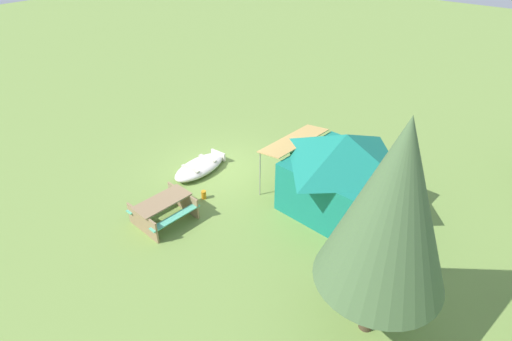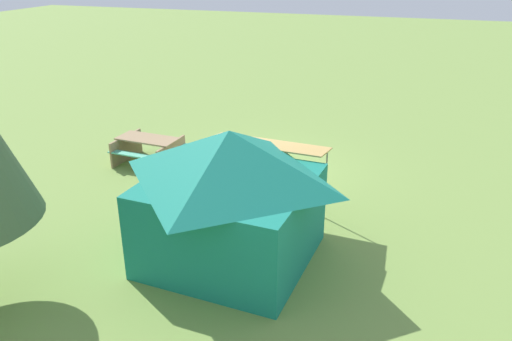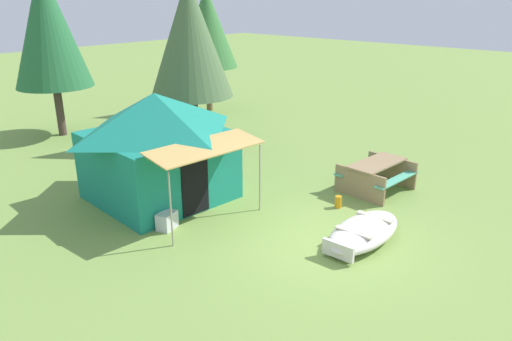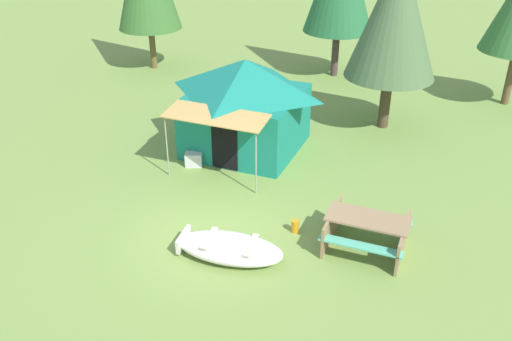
{
  "view_description": "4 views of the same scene",
  "coord_description": "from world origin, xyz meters",
  "px_view_note": "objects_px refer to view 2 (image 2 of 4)",
  "views": [
    {
      "loc": [
        9.34,
        9.26,
        8.37
      ],
      "look_at": [
        0.18,
        1.72,
        0.76
      ],
      "focal_mm": 28.67,
      "sensor_mm": 36.0,
      "label": 1
    },
    {
      "loc": [
        -4.03,
        12.59,
        5.67
      ],
      "look_at": [
        -0.47,
        2.16,
        0.94
      ],
      "focal_mm": 35.46,
      "sensor_mm": 36.0,
      "label": 2
    },
    {
      "loc": [
        -7.62,
        -5.01,
        4.97
      ],
      "look_at": [
        0.43,
        2.23,
        0.96
      ],
      "focal_mm": 33.85,
      "sensor_mm": 36.0,
      "label": 3
    },
    {
      "loc": [
        4.21,
        -9.44,
        7.26
      ],
      "look_at": [
        0.52,
        1.61,
        0.92
      ],
      "focal_mm": 38.68,
      "sensor_mm": 36.0,
      "label": 4
    }
  ],
  "objects_px": {
    "canvas_cabin_tent": "(231,195)",
    "cooler_box": "(299,221)",
    "beached_rowboat": "(250,153)",
    "picnic_table": "(148,148)",
    "fuel_can": "(198,167)"
  },
  "relations": [
    {
      "from": "cooler_box",
      "to": "fuel_can",
      "type": "bearing_deg",
      "value": -32.38
    },
    {
      "from": "picnic_table",
      "to": "cooler_box",
      "type": "relative_size",
      "value": 3.96
    },
    {
      "from": "beached_rowboat",
      "to": "canvas_cabin_tent",
      "type": "xyz_separation_m",
      "value": [
        -1.41,
        5.08,
        1.18
      ]
    },
    {
      "from": "beached_rowboat",
      "to": "fuel_can",
      "type": "height_order",
      "value": "beached_rowboat"
    },
    {
      "from": "fuel_can",
      "to": "cooler_box",
      "type": "bearing_deg",
      "value": 147.62
    },
    {
      "from": "cooler_box",
      "to": "fuel_can",
      "type": "relative_size",
      "value": 1.55
    },
    {
      "from": "cooler_box",
      "to": "fuel_can",
      "type": "height_order",
      "value": "cooler_box"
    },
    {
      "from": "canvas_cabin_tent",
      "to": "cooler_box",
      "type": "relative_size",
      "value": 9.01
    },
    {
      "from": "beached_rowboat",
      "to": "canvas_cabin_tent",
      "type": "bearing_deg",
      "value": 105.55
    },
    {
      "from": "cooler_box",
      "to": "canvas_cabin_tent",
      "type": "bearing_deg",
      "value": 56.54
    },
    {
      "from": "canvas_cabin_tent",
      "to": "beached_rowboat",
      "type": "bearing_deg",
      "value": -74.45
    },
    {
      "from": "picnic_table",
      "to": "fuel_can",
      "type": "relative_size",
      "value": 6.14
    },
    {
      "from": "cooler_box",
      "to": "picnic_table",
      "type": "bearing_deg",
      "value": -24.58
    },
    {
      "from": "beached_rowboat",
      "to": "picnic_table",
      "type": "height_order",
      "value": "picnic_table"
    },
    {
      "from": "fuel_can",
      "to": "picnic_table",
      "type": "bearing_deg",
      "value": -4.18
    }
  ]
}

